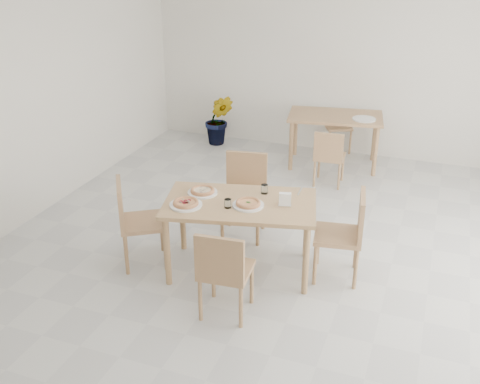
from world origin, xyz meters
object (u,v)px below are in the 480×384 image
(chair_south, at_px, (223,269))
(plate_margherita, at_px, (248,205))
(pizza_margherita, at_px, (248,203))
(chair_back_n, at_px, (337,122))
(potted_plant, at_px, (219,120))
(pizza_pepperoni, at_px, (186,203))
(plate_mushroom, at_px, (203,192))
(second_table, at_px, (335,122))
(tumbler_a, at_px, (264,189))
(chair_back_s, at_px, (329,154))
(main_table, at_px, (240,210))
(chair_west, at_px, (134,217))
(tumbler_b, at_px, (228,203))
(pizza_mushroom, at_px, (203,190))
(chair_north, at_px, (245,189))
(plate_empty, at_px, (364,119))
(plate_pepperoni, at_px, (186,205))
(napkin_holder, at_px, (285,200))
(chair_east, at_px, (347,230))

(chair_south, height_order, plate_margherita, chair_south)
(pizza_margherita, distance_m, chair_back_n, 3.84)
(chair_south, xyz_separation_m, potted_plant, (-1.74, 4.12, -0.09))
(chair_south, height_order, potted_plant, chair_south)
(plate_margherita, height_order, pizza_pepperoni, pizza_pepperoni)
(plate_margherita, relative_size, plate_mushroom, 1.01)
(second_table, height_order, potted_plant, potted_plant)
(tumbler_a, relative_size, chair_back_s, 0.12)
(main_table, relative_size, chair_back_n, 2.07)
(chair_back_s, relative_size, chair_back_n, 1.00)
(plate_margherita, bearing_deg, main_table, 152.49)
(plate_mushroom, height_order, second_table, plate_mushroom)
(chair_west, xyz_separation_m, plate_mushroom, (0.61, 0.31, 0.23))
(tumbler_b, bearing_deg, plate_margherita, 30.39)
(plate_mushroom, xyz_separation_m, pizza_mushroom, (-0.00, 0.00, 0.02))
(pizza_margherita, bearing_deg, chair_north, 112.11)
(pizza_margherita, xyz_separation_m, plate_empty, (0.59, 3.08, -0.02))
(plate_pepperoni, relative_size, second_table, 0.22)
(chair_west, distance_m, chair_back_s, 2.95)
(chair_west, relative_size, chair_back_s, 1.18)
(main_table, relative_size, napkin_holder, 11.66)
(plate_pepperoni, bearing_deg, tumbler_a, 40.66)
(pizza_margherita, bearing_deg, tumbler_b, -149.61)
(main_table, height_order, plate_margherita, plate_margherita)
(chair_back_n, bearing_deg, chair_north, -122.90)
(main_table, relative_size, plate_pepperoni, 5.15)
(plate_pepperoni, height_order, second_table, plate_pepperoni)
(napkin_holder, bearing_deg, pizza_margherita, -174.32)
(tumbler_b, relative_size, chair_back_s, 0.11)
(chair_south, bearing_deg, napkin_holder, -113.81)
(chair_east, distance_m, pizza_margherita, 0.98)
(tumbler_b, distance_m, chair_back_s, 2.55)
(chair_back_s, bearing_deg, chair_north, 66.63)
(plate_mushroom, relative_size, plate_empty, 0.92)
(plate_pepperoni, relative_size, pizza_pepperoni, 1.19)
(chair_back_s, bearing_deg, plate_margherita, 80.84)
(pizza_pepperoni, bearing_deg, chair_back_n, 80.95)
(main_table, xyz_separation_m, tumbler_b, (-0.07, -0.15, 0.13))
(main_table, bearing_deg, plate_margherita, -41.00)
(chair_north, distance_m, tumbler_a, 0.67)
(pizza_mushroom, bearing_deg, plate_margherita, -11.80)
(plate_margherita, height_order, tumbler_a, tumbler_a)
(tumbler_a, bearing_deg, tumbler_b, -117.78)
(plate_mushroom, bearing_deg, tumbler_b, -30.54)
(chair_west, height_order, tumbler_a, chair_west)
(chair_south, distance_m, plate_pepperoni, 0.83)
(pizza_margherita, distance_m, pizza_pepperoni, 0.59)
(potted_plant, bearing_deg, chair_north, -62.07)
(chair_back_s, bearing_deg, pizza_mushroom, 68.30)
(pizza_margherita, height_order, tumbler_a, tumbler_a)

